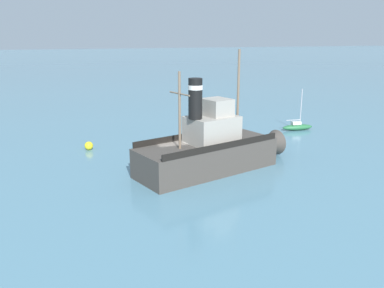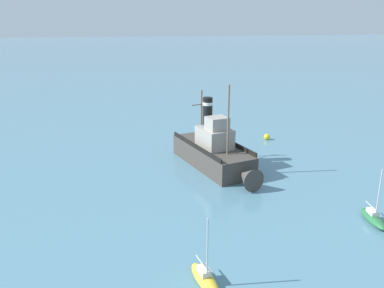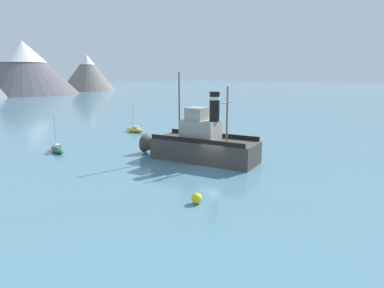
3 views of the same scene
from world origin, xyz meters
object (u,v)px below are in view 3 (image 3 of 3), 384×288
object	(u,v)px
old_tugboat	(200,144)
sailboat_yellow	(135,130)
sailboat_green	(57,149)
mooring_buoy	(197,198)

from	to	relation	value
old_tugboat	sailboat_yellow	distance (m)	21.45
old_tugboat	sailboat_green	bearing A→B (deg)	124.09
sailboat_yellow	mooring_buoy	distance (m)	33.56
sailboat_yellow	sailboat_green	size ratio (longest dim) A/B	1.00
mooring_buoy	sailboat_yellow	bearing A→B (deg)	63.32
old_tugboat	sailboat_yellow	xyz separation A→B (m)	(5.41, 20.71, -1.40)
sailboat_green	mooring_buoy	size ratio (longest dim) A/B	5.89
sailboat_yellow	sailboat_green	world-z (taller)	same
sailboat_yellow	mooring_buoy	size ratio (longest dim) A/B	5.89
sailboat_yellow	mooring_buoy	xyz separation A→B (m)	(-15.07, -29.98, -0.01)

